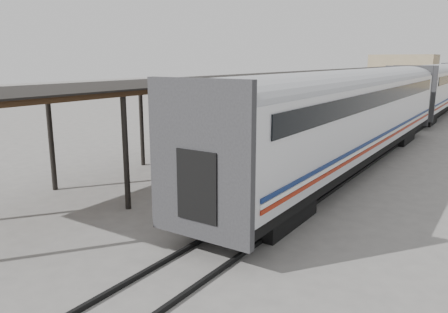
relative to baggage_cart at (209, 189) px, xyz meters
name	(u,v)px	position (x,y,z in m)	size (l,w,h in m)	color
ground	(194,200)	(-0.88, 0.28, -0.65)	(160.00, 160.00, 0.00)	slate
train	(438,85)	(2.32, 34.07, 2.04)	(3.45, 76.01, 4.01)	silver
canopy	(335,73)	(-4.28, 24.28, 3.36)	(4.90, 64.30, 4.15)	#422B19
rails	(435,113)	(2.32, 34.28, -0.59)	(1.54, 150.00, 0.12)	black
building_left	(403,70)	(-10.88, 82.28, 2.35)	(12.00, 8.00, 6.00)	tan
baggage_cart	(209,189)	(0.00, 0.00, 0.00)	(1.94, 2.67, 0.86)	brown
suitcase_stack	(214,176)	(-0.02, 0.35, 0.39)	(1.41, 1.14, 0.45)	#38383A
luggage_tug	(294,126)	(-3.77, 15.22, 0.01)	(1.02, 1.64, 1.43)	maroon
porter	(203,162)	(0.25, -0.65, 1.14)	(0.67, 0.44, 1.85)	navy
pedestrian	(305,119)	(-4.07, 17.90, 0.17)	(0.96, 0.40, 1.64)	black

